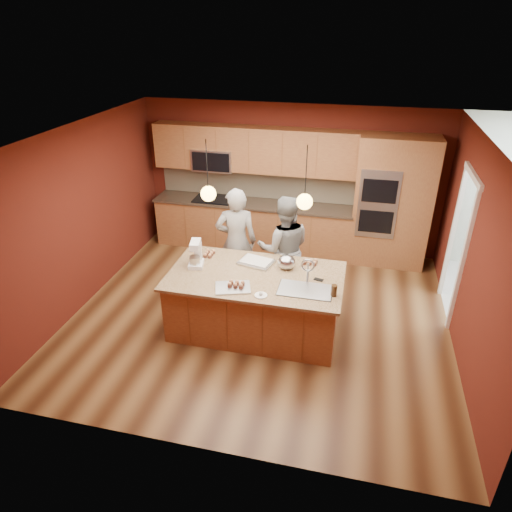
% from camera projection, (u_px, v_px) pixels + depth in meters
% --- Properties ---
extents(floor, '(5.50, 5.50, 0.00)m').
position_uv_depth(floor, '(260.00, 315.00, 6.92)').
color(floor, '#422413').
rests_on(floor, ground).
extents(ceiling, '(5.50, 5.50, 0.00)m').
position_uv_depth(ceiling, '(261.00, 136.00, 5.66)').
color(ceiling, white).
rests_on(ceiling, ground).
extents(wall_back, '(5.50, 0.00, 5.50)m').
position_uv_depth(wall_back, '(290.00, 179.00, 8.45)').
color(wall_back, '#511910').
rests_on(wall_back, ground).
extents(wall_front, '(5.50, 0.00, 5.50)m').
position_uv_depth(wall_front, '(200.00, 347.00, 4.14)').
color(wall_front, '#511910').
rests_on(wall_front, ground).
extents(wall_left, '(0.00, 5.00, 5.00)m').
position_uv_depth(wall_left, '(82.00, 216.00, 6.85)').
color(wall_left, '#511910').
rests_on(wall_left, ground).
extents(wall_right, '(0.00, 5.00, 5.00)m').
position_uv_depth(wall_right, '(473.00, 255.00, 5.74)').
color(wall_right, '#511910').
rests_on(wall_right, ground).
extents(cabinet_run, '(3.74, 0.64, 2.30)m').
position_uv_depth(cabinet_run, '(251.00, 199.00, 8.54)').
color(cabinet_run, brown).
rests_on(cabinet_run, floor).
extents(oven_column, '(1.30, 0.62, 2.30)m').
position_uv_depth(oven_column, '(392.00, 203.00, 7.90)').
color(oven_column, brown).
rests_on(oven_column, floor).
extents(doorway_trim, '(0.08, 1.11, 2.20)m').
position_uv_depth(doorway_trim, '(457.00, 248.00, 6.57)').
color(doorway_trim, white).
rests_on(doorway_trim, wall_right).
extents(pendant_left, '(0.20, 0.20, 0.80)m').
position_uv_depth(pendant_left, '(208.00, 193.00, 5.84)').
color(pendant_left, black).
rests_on(pendant_left, ceiling).
extents(pendant_right, '(0.20, 0.20, 0.80)m').
position_uv_depth(pendant_right, '(305.00, 201.00, 5.59)').
color(pendant_right, black).
rests_on(pendant_right, ceiling).
extents(island, '(2.39, 1.34, 1.26)m').
position_uv_depth(island, '(256.00, 301.00, 6.43)').
color(island, brown).
rests_on(island, floor).
extents(person_left, '(0.73, 0.58, 1.77)m').
position_uv_depth(person_left, '(236.00, 242.00, 7.13)').
color(person_left, black).
rests_on(person_left, floor).
extents(person_right, '(0.95, 0.81, 1.71)m').
position_uv_depth(person_right, '(284.00, 249.00, 6.99)').
color(person_right, gray).
rests_on(person_right, floor).
extents(stand_mixer, '(0.25, 0.31, 0.38)m').
position_uv_depth(stand_mixer, '(196.00, 255.00, 6.40)').
color(stand_mixer, white).
rests_on(stand_mixer, island).
extents(sheet_cake, '(0.54, 0.45, 0.05)m').
position_uv_depth(sheet_cake, '(256.00, 262.00, 6.52)').
color(sheet_cake, '#BABCC0').
rests_on(sheet_cake, island).
extents(cooling_rack, '(0.53, 0.44, 0.02)m').
position_uv_depth(cooling_rack, '(233.00, 287.00, 5.93)').
color(cooling_rack, '#B0B4B8').
rests_on(cooling_rack, island).
extents(mixing_bowl, '(0.25, 0.25, 0.21)m').
position_uv_depth(mixing_bowl, '(286.00, 262.00, 6.36)').
color(mixing_bowl, '#B8BCBF').
rests_on(mixing_bowl, island).
extents(plate, '(0.16, 0.16, 0.01)m').
position_uv_depth(plate, '(261.00, 295.00, 5.76)').
color(plate, white).
rests_on(plate, island).
extents(tumbler, '(0.08, 0.08, 0.15)m').
position_uv_depth(tumbler, '(334.00, 290.00, 5.74)').
color(tumbler, '#3B2613').
rests_on(tumbler, island).
extents(phone, '(0.14, 0.10, 0.01)m').
position_uv_depth(phone, '(319.00, 280.00, 6.11)').
color(phone, black).
rests_on(phone, island).
extents(cupcakes_left, '(0.15, 0.22, 0.07)m').
position_uv_depth(cupcakes_left, '(209.00, 253.00, 6.73)').
color(cupcakes_left, tan).
rests_on(cupcakes_left, island).
extents(cupcakes_rack, '(0.23, 0.15, 0.07)m').
position_uv_depth(cupcakes_rack, '(236.00, 284.00, 5.92)').
color(cupcakes_rack, tan).
rests_on(cupcakes_rack, island).
extents(cupcakes_right, '(0.22, 0.15, 0.07)m').
position_uv_depth(cupcakes_right, '(310.00, 262.00, 6.50)').
color(cupcakes_right, tan).
rests_on(cupcakes_right, island).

